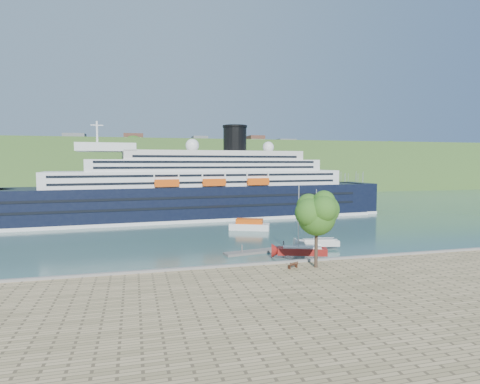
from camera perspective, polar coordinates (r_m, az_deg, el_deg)
name	(u,v)px	position (r m, az deg, el deg)	size (l,w,h in m)	color
ground	(296,269)	(53.58, 7.95, -10.85)	(400.00, 400.00, 0.00)	#2F544C
far_hillside	(177,166)	(193.71, -8.91, 3.61)	(400.00, 50.00, 24.00)	#385F26
quay_coping	(297,261)	(53.11, 8.05, -9.70)	(220.00, 0.50, 0.30)	slate
cruise_ship	(193,172)	(99.08, -6.77, 2.90)	(103.86, 15.12, 23.32)	black
park_bench	(293,265)	(50.03, 7.51, -10.23)	(1.37, 0.56, 0.88)	#4C2715
promenade_tree	(316,226)	(50.03, 10.82, -4.79)	(6.18, 6.18, 10.24)	#2D6119
floating_pontoon	(273,250)	(63.87, 4.79, -8.19)	(16.43, 2.01, 0.37)	slate
sailboat_red	(302,224)	(58.71, 8.86, -4.46)	(7.86, 2.18, 10.16)	maroon
sailboat_white_far	(319,221)	(65.68, 11.17, -4.00)	(7.10, 1.97, 9.17)	silver
tender_launch	(249,224)	(82.96, 1.35, -4.62)	(8.29, 2.83, 2.29)	#D84B0C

